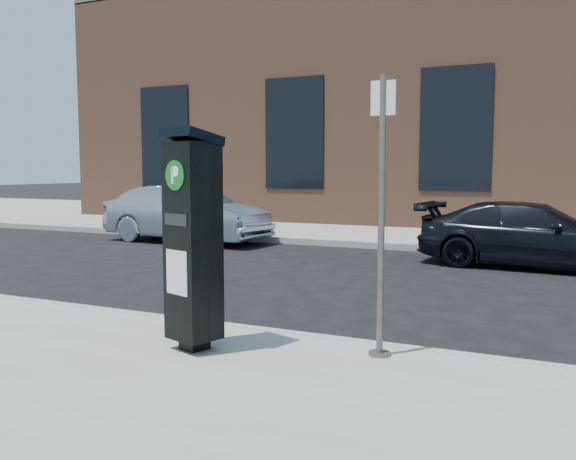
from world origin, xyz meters
The scene contains 9 objects.
ground centered at (0.00, 0.00, 0.00)m, with size 120.00×120.00×0.00m, color black.
sidewalk_far centered at (0.00, 14.00, 0.07)m, with size 60.00×12.00×0.15m, color gray.
curb_near centered at (0.00, -0.02, 0.07)m, with size 60.00×0.12×0.16m, color #9E9B93.
curb_far centered at (0.00, 8.02, 0.07)m, with size 60.00×0.12×0.16m, color #9E9B93.
building centered at (0.00, 17.00, 4.15)m, with size 28.00×10.05×8.25m.
parking_kiosk centered at (-0.10, -0.96, 1.22)m, with size 0.59×0.55×2.09m.
sign_pole centered at (1.56, -0.40, 1.41)m, with size 0.22×0.20×2.54m.
car_silver centered at (-5.83, 7.21, 0.72)m, with size 1.53×4.39×1.45m, color gray.
car_dark centered at (2.44, 6.68, 0.62)m, with size 1.74×4.27×1.24m, color black.
Camera 1 is at (3.13, -5.71, 1.86)m, focal length 38.00 mm.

